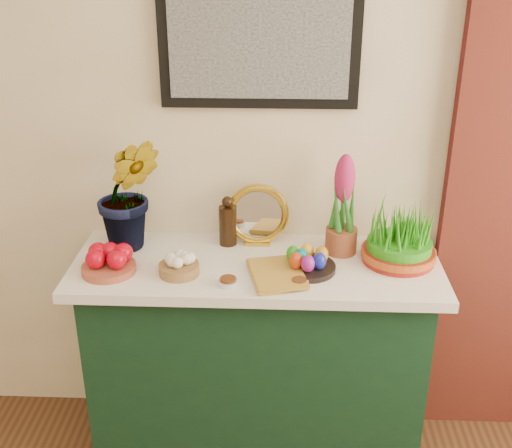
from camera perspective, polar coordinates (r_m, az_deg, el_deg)
The scene contains 13 objects.
sideboard at distance 2.70m, azimuth 0.05°, elevation -12.09°, with size 1.30×0.45×0.85m, color #12311A.
tablecloth at distance 2.46m, azimuth 0.05°, elevation -3.75°, with size 1.40×0.55×0.04m, color white.
hyacinth_green at distance 2.49m, azimuth -11.38°, elevation 4.23°, with size 0.30×0.26×0.60m, color #296F22.
apple_bowl at distance 2.42m, azimuth -13.01°, elevation -3.29°, with size 0.24×0.24×0.10m.
garlic_basket at distance 2.37m, azimuth -6.87°, elevation -3.69°, with size 0.18×0.18×0.08m.
vinegar_cruet at distance 2.55m, azimuth -2.53°, elevation 0.07°, with size 0.07×0.07×0.21m.
mirror at distance 2.55m, azimuth 0.15°, elevation 0.79°, with size 0.25×0.07×0.25m.
book at distance 2.32m, azimuth -0.39°, elevation -4.62°, with size 0.17×0.25×0.03m, color #B8892E.
spice_dish_left at distance 2.29m, azimuth -2.50°, elevation -5.16°, with size 0.07×0.07×0.03m.
spice_dish_right at distance 2.29m, azimuth 3.88°, elevation -5.24°, with size 0.07×0.07×0.03m.
egg_plate at distance 2.38m, azimuth 4.54°, elevation -3.38°, with size 0.28×0.28×0.09m.
hyacinth_pink at distance 2.47m, azimuth 7.73°, elevation 1.29°, with size 0.12×0.12×0.40m.
wheatgrass_sabzeh at distance 2.47m, azimuth 12.68°, elevation -1.14°, with size 0.28×0.28×0.23m.
Camera 1 is at (0.16, -0.16, 2.04)m, focal length 45.00 mm.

